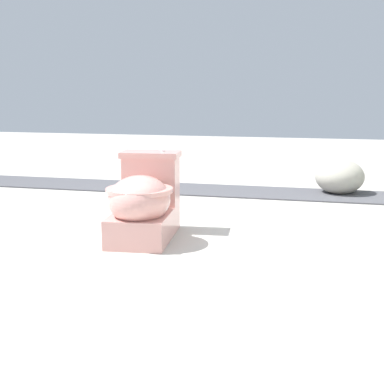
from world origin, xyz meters
name	(u,v)px	position (x,y,z in m)	size (l,w,h in m)	color
ground_plane	(139,228)	(0.00, 0.00, 0.00)	(14.00, 14.00, 0.00)	#B7B2A8
gravel_strip	(245,192)	(-1.38, 0.50, 0.01)	(0.56, 8.00, 0.01)	#4C4C51
toilet	(143,203)	(0.24, 0.11, 0.22)	(0.66, 0.43, 0.52)	#E09E93
boulder_near	(340,177)	(-1.51, 1.31, 0.15)	(0.42, 0.42, 0.30)	#ADA899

